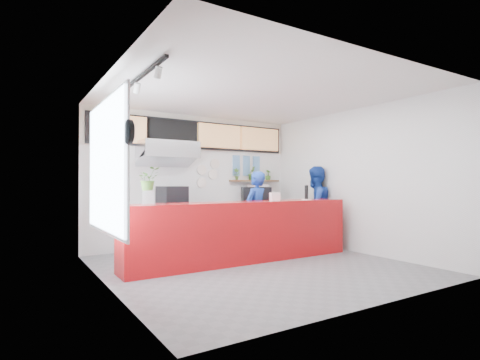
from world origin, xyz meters
name	(u,v)px	position (x,y,z in m)	size (l,w,h in m)	color
floor	(256,266)	(0.00, 0.00, 0.00)	(5.00, 5.00, 0.00)	slate
ceiling	(256,94)	(0.00, 0.00, 3.00)	(5.00, 5.00, 0.00)	silver
wall_back	(195,181)	(0.00, 2.50, 1.50)	(5.00, 5.00, 0.00)	white
wall_left	(108,179)	(-2.50, 0.00, 1.50)	(5.00, 5.00, 0.00)	white
wall_right	(355,180)	(2.50, 0.00, 1.50)	(5.00, 5.00, 0.00)	white
service_counter	(244,232)	(0.00, 0.40, 0.55)	(4.50, 0.60, 1.10)	#B20C10
cream_band	(195,133)	(0.00, 2.49, 2.60)	(5.00, 0.02, 0.80)	beige
prep_bench	(167,230)	(-0.80, 2.20, 0.45)	(1.80, 0.60, 0.90)	#B2B5BA
panini_oven	(172,197)	(-0.68, 2.20, 1.14)	(0.52, 0.52, 0.47)	black
extraction_hood	(168,150)	(-0.80, 2.15, 2.15)	(1.20, 0.70, 0.35)	#B2B5BA
hood_lip	(168,159)	(-0.80, 2.15, 1.95)	(1.20, 0.70, 0.08)	#B2B5BA
right_bench	(256,223)	(1.50, 2.20, 0.45)	(1.80, 0.60, 0.90)	#B2B5BA
espresso_machine	(256,196)	(1.49, 2.20, 1.12)	(0.69, 0.49, 0.44)	black
espresso_tray	(256,186)	(1.49, 2.20, 1.38)	(0.56, 0.39, 0.05)	silver
herb_shelf	(255,181)	(1.60, 2.40, 1.50)	(1.40, 0.18, 0.04)	brown
menu_board_far_left	(120,129)	(-1.75, 2.38, 2.55)	(1.10, 0.10, 0.55)	tan
menu_board_mid_left	(173,133)	(-0.59, 2.38, 2.55)	(1.10, 0.10, 0.55)	black
menu_board_mid_right	(219,136)	(0.57, 2.38, 2.55)	(1.10, 0.10, 0.55)	tan
menu_board_far_right	(259,139)	(1.73, 2.38, 2.55)	(1.10, 0.10, 0.55)	tan
soffit	(196,135)	(0.00, 2.46, 2.55)	(4.80, 0.04, 0.65)	black
window_pane	(106,165)	(-2.47, 0.30, 1.70)	(0.04, 2.20, 1.90)	silver
window_frame	(107,165)	(-2.45, 0.30, 1.70)	(0.03, 2.30, 2.00)	#B2B5BA
wall_clock_rim	(129,132)	(-2.46, -0.90, 2.05)	(0.30, 0.30, 0.05)	black
wall_clock_face	(132,132)	(-2.43, -0.90, 2.05)	(0.26, 0.26, 0.02)	white
track_rail	(137,80)	(-2.10, 0.00, 2.94)	(0.05, 2.40, 0.04)	black
dec_plate_a	(202,170)	(0.15, 2.47, 1.75)	(0.24, 0.24, 0.03)	silver
dec_plate_b	(213,174)	(0.45, 2.47, 1.65)	(0.24, 0.24, 0.03)	silver
dec_plate_c	(202,183)	(0.15, 2.47, 1.45)	(0.24, 0.24, 0.03)	silver
dec_plate_d	(215,164)	(0.50, 2.47, 1.90)	(0.24, 0.24, 0.03)	silver
photo_frame_a	(236,160)	(1.10, 2.48, 2.00)	(0.20, 0.02, 0.25)	#598CBF
photo_frame_b	(246,161)	(1.40, 2.48, 2.00)	(0.20, 0.02, 0.25)	#598CBF
photo_frame_c	(256,161)	(1.70, 2.48, 2.00)	(0.20, 0.02, 0.25)	#598CBF
photo_frame_d	(236,171)	(1.10, 2.48, 1.75)	(0.20, 0.02, 0.25)	#598CBF
photo_frame_e	(246,171)	(1.40, 2.48, 1.75)	(0.20, 0.02, 0.25)	#598CBF
photo_frame_f	(256,171)	(1.70, 2.48, 1.75)	(0.20, 0.02, 0.25)	#598CBF
staff_center	(256,212)	(0.66, 0.99, 0.84)	(0.61, 0.40, 1.68)	#163899
staff_right	(315,206)	(2.28, 0.94, 0.91)	(0.89, 0.69, 1.82)	#163899
herb_a	(237,174)	(1.06, 2.40, 1.67)	(0.15, 0.11, 0.29)	#3F6F27
herb_b	(252,173)	(1.51, 2.40, 1.69)	(0.19, 0.15, 0.34)	#3F6F27
herb_d	(268,175)	(2.01, 2.40, 1.65)	(0.15, 0.13, 0.27)	#3F6F27
glass_vase	(148,197)	(-1.82, 0.34, 1.22)	(0.19, 0.19, 0.24)	white
basil_vase	(148,179)	(-1.82, 0.34, 1.51)	(0.33, 0.29, 0.37)	#3F6F27
napkin_holder	(275,197)	(0.69, 0.38, 1.18)	(0.18, 0.11, 0.16)	white
white_plate	(306,199)	(1.47, 0.35, 1.11)	(0.21, 0.21, 0.02)	white
pepper_mill	(306,192)	(1.47, 0.35, 1.26)	(0.07, 0.07, 0.28)	black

